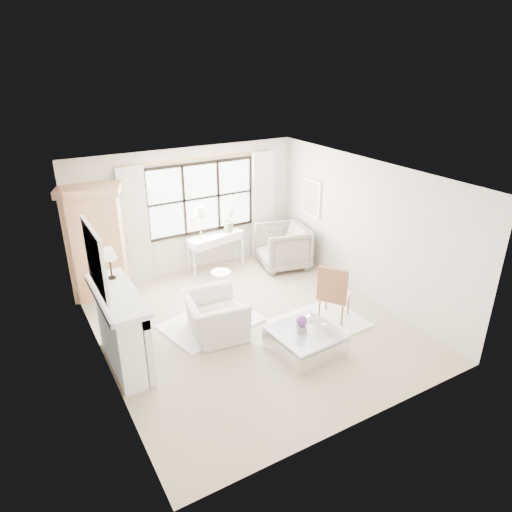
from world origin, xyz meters
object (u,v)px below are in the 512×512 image
at_px(console_table, 216,251).
at_px(coffee_table, 305,341).
at_px(club_armchair, 214,316).
at_px(armoire, 96,242).

relative_size(console_table, coffee_table, 1.29).
xyz_separation_m(club_armchair, coffee_table, (1.05, -1.19, -0.17)).
relative_size(armoire, coffee_table, 2.11).
bearing_deg(club_armchair, console_table, -18.20).
height_order(armoire, coffee_table, armoire).
distance_m(armoire, coffee_table, 4.38).
bearing_deg(coffee_table, console_table, 84.31).
distance_m(club_armchair, coffee_table, 1.59).
relative_size(armoire, console_table, 1.64).
bearing_deg(armoire, club_armchair, -40.80).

